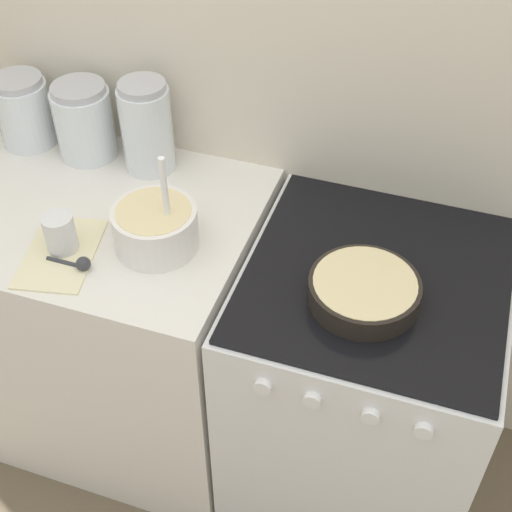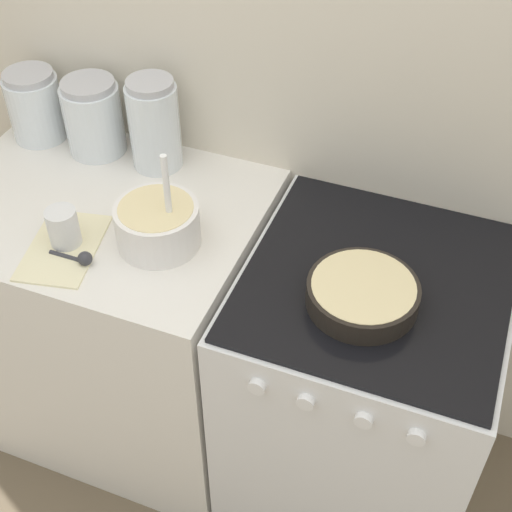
{
  "view_description": "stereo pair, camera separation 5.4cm",
  "coord_description": "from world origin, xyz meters",
  "px_view_note": "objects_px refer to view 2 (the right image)",
  "views": [
    {
      "loc": [
        0.45,
        -0.91,
        2.09
      ],
      "look_at": [
        0.06,
        0.25,
        0.94
      ],
      "focal_mm": 50.0,
      "sensor_mm": 36.0,
      "label": 1
    },
    {
      "loc": [
        0.5,
        -0.89,
        2.09
      ],
      "look_at": [
        0.06,
        0.25,
        0.94
      ],
      "focal_mm": 50.0,
      "sensor_mm": 36.0,
      "label": 2
    }
  ],
  "objects_px": {
    "storage_jar_left": "(36,110)",
    "tin_can": "(64,228)",
    "stove": "(359,391)",
    "storage_jar_middle": "(94,121)",
    "baking_pan": "(363,294)",
    "mixing_bowl": "(157,223)",
    "storage_jar_right": "(155,130)"
  },
  "relations": [
    {
      "from": "storage_jar_middle",
      "to": "mixing_bowl",
      "type": "bearing_deg",
      "value": -40.6
    },
    {
      "from": "baking_pan",
      "to": "mixing_bowl",
      "type": "bearing_deg",
      "value": 177.77
    },
    {
      "from": "storage_jar_middle",
      "to": "storage_jar_right",
      "type": "bearing_deg",
      "value": -0.0
    },
    {
      "from": "mixing_bowl",
      "to": "storage_jar_right",
      "type": "relative_size",
      "value": 1.04
    },
    {
      "from": "baking_pan",
      "to": "storage_jar_left",
      "type": "height_order",
      "value": "storage_jar_left"
    },
    {
      "from": "tin_can",
      "to": "baking_pan",
      "type": "bearing_deg",
      "value": 5.37
    },
    {
      "from": "storage_jar_left",
      "to": "tin_can",
      "type": "xyz_separation_m",
      "value": [
        0.33,
        -0.39,
        -0.04
      ]
    },
    {
      "from": "storage_jar_middle",
      "to": "storage_jar_right",
      "type": "relative_size",
      "value": 0.84
    },
    {
      "from": "stove",
      "to": "storage_jar_middle",
      "type": "relative_size",
      "value": 4.07
    },
    {
      "from": "mixing_bowl",
      "to": "storage_jar_left",
      "type": "bearing_deg",
      "value": 151.15
    },
    {
      "from": "stove",
      "to": "tin_can",
      "type": "distance_m",
      "value": 0.92
    },
    {
      "from": "storage_jar_left",
      "to": "storage_jar_right",
      "type": "distance_m",
      "value": 0.39
    },
    {
      "from": "mixing_bowl",
      "to": "baking_pan",
      "type": "xyz_separation_m",
      "value": [
        0.53,
        -0.02,
        -0.03
      ]
    },
    {
      "from": "stove",
      "to": "storage_jar_left",
      "type": "bearing_deg",
      "value": 168.05
    },
    {
      "from": "stove",
      "to": "baking_pan",
      "type": "relative_size",
      "value": 3.48
    },
    {
      "from": "mixing_bowl",
      "to": "stove",
      "type": "bearing_deg",
      "value": 7.36
    },
    {
      "from": "stove",
      "to": "mixing_bowl",
      "type": "distance_m",
      "value": 0.75
    },
    {
      "from": "mixing_bowl",
      "to": "storage_jar_middle",
      "type": "relative_size",
      "value": 1.24
    },
    {
      "from": "mixing_bowl",
      "to": "storage_jar_left",
      "type": "xyz_separation_m",
      "value": [
        -0.55,
        0.3,
        0.03
      ]
    },
    {
      "from": "stove",
      "to": "storage_jar_left",
      "type": "height_order",
      "value": "storage_jar_left"
    },
    {
      "from": "storage_jar_left",
      "to": "baking_pan",
      "type": "bearing_deg",
      "value": -16.67
    },
    {
      "from": "tin_can",
      "to": "mixing_bowl",
      "type": "bearing_deg",
      "value": 22.89
    },
    {
      "from": "baking_pan",
      "to": "storage_jar_left",
      "type": "xyz_separation_m",
      "value": [
        -1.07,
        0.32,
        0.06
      ]
    },
    {
      "from": "storage_jar_left",
      "to": "storage_jar_right",
      "type": "xyz_separation_m",
      "value": [
        0.39,
        0.0,
        0.02
      ]
    },
    {
      "from": "stove",
      "to": "mixing_bowl",
      "type": "relative_size",
      "value": 3.28
    },
    {
      "from": "stove",
      "to": "tin_can",
      "type": "height_order",
      "value": "tin_can"
    },
    {
      "from": "storage_jar_middle",
      "to": "tin_can",
      "type": "distance_m",
      "value": 0.42
    },
    {
      "from": "baking_pan",
      "to": "storage_jar_left",
      "type": "distance_m",
      "value": 1.12
    },
    {
      "from": "stove",
      "to": "storage_jar_middle",
      "type": "xyz_separation_m",
      "value": [
        -0.89,
        0.23,
        0.54
      ]
    },
    {
      "from": "storage_jar_left",
      "to": "tin_can",
      "type": "bearing_deg",
      "value": -49.58
    },
    {
      "from": "storage_jar_left",
      "to": "storage_jar_right",
      "type": "height_order",
      "value": "storage_jar_right"
    },
    {
      "from": "mixing_bowl",
      "to": "tin_can",
      "type": "height_order",
      "value": "mixing_bowl"
    }
  ]
}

